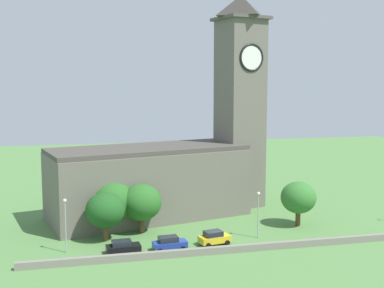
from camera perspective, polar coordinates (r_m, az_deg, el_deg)
name	(u,v)px	position (r m, az deg, el deg)	size (l,w,h in m)	color
ground_plane	(190,216)	(79.58, -0.20, -8.26)	(200.00, 200.00, 0.00)	#517F42
church	(175,159)	(79.36, -1.99, -1.69)	(37.16, 19.26, 35.47)	#666056
quay_barrier	(223,250)	(62.74, 3.61, -12.08)	(49.13, 0.70, 0.89)	gray
car_black	(123,247)	(63.01, -7.97, -11.67)	(4.32, 2.39, 1.66)	black
car_blue	(169,243)	(63.53, -2.61, -11.37)	(4.42, 2.35, 1.83)	#233D9E
car_yellow	(214,238)	(65.66, 2.57, -10.74)	(4.35, 2.84, 1.86)	gold
streetlamp_west_end	(65,217)	(63.57, -14.41, -8.12)	(0.44, 0.44, 6.85)	#9EA0A5
streetlamp_west_mid	(258,207)	(68.00, 7.65, -7.20)	(0.44, 0.44, 6.40)	#9EA0A5
tree_by_tower	(298,198)	(74.63, 12.18, -6.07)	(5.20, 5.20, 6.63)	brown
tree_riverside_east	(141,202)	(70.18, -5.87, -6.72)	(5.70, 5.70, 6.93)	brown
tree_churchyard	(113,201)	(70.54, -9.10, -6.55)	(6.01, 6.01, 7.25)	brown
tree_riverside_west	(105,210)	(67.29, -9.97, -7.54)	(5.24, 5.24, 6.55)	brown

